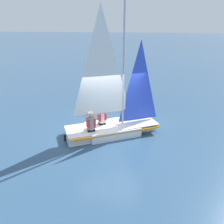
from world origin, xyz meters
TOP-DOWN VIEW (x-y plane):
  - ground_plane at (0.00, 0.00)m, footprint 260.00×260.00m
  - sailboat_main at (-0.00, 0.00)m, footprint 3.14×3.91m
  - sailor_helm at (-0.04, -0.45)m, footprint 0.41×0.43m
  - sailor_crew at (0.68, -0.71)m, footprint 0.41×0.43m

SIDE VIEW (x-z plane):
  - ground_plane at x=0.00m, z-range 0.00..0.00m
  - sailor_helm at x=-0.04m, z-range 0.05..1.21m
  - sailor_crew at x=0.68m, z-range 0.05..1.21m
  - sailboat_main at x=0.00m, z-range -1.82..3.33m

